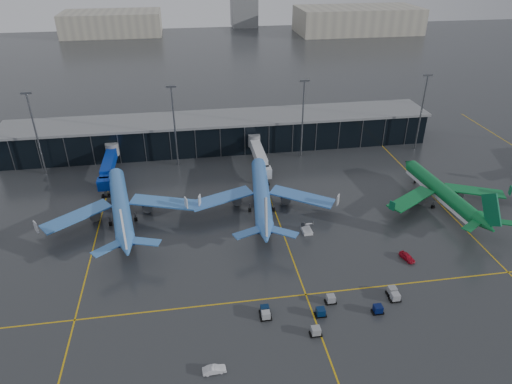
{
  "coord_description": "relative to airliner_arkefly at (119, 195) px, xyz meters",
  "views": [
    {
      "loc": [
        -10.97,
        -82.88,
        63.37
      ],
      "look_at": [
        5.0,
        18.0,
        6.0
      ],
      "focal_mm": 32.0,
      "sensor_mm": 36.0,
      "label": 1
    }
  ],
  "objects": [
    {
      "name": "mobile_airstair",
      "position": [
        45.2,
        -13.37,
        -6.23
      ],
      "size": [
        2.35,
        3.3,
        3.45
      ],
      "rotation": [
        0.0,
        0.0,
        0.05
      ],
      "color": "silver",
      "rests_on": "ground"
    },
    {
      "name": "service_van_red",
      "position": [
        64.66,
        -27.41,
        -6.29
      ],
      "size": [
        2.75,
        4.44,
        1.41
      ],
      "primitive_type": "imported",
      "rotation": [
        0.0,
        0.0,
        0.28
      ],
      "color": "#B20D21",
      "rests_on": "ground"
    },
    {
      "name": "service_van_white",
      "position": [
        19.59,
        -51.05,
        -6.36
      ],
      "size": [
        3.99,
        1.6,
        1.29
      ],
      "primitive_type": "imported",
      "rotation": [
        0.0,
        0.0,
        1.63
      ],
      "color": "silver",
      "rests_on": "ground"
    },
    {
      "name": "jet_bridges",
      "position": [
        -5.63,
        22.91,
        -2.45
      ],
      "size": [
        94.0,
        27.5,
        7.2
      ],
      "color": "#595B60",
      "rests_on": "ground"
    },
    {
      "name": "terminal_pier",
      "position": [
        29.37,
        41.92,
        -1.58
      ],
      "size": [
        142.0,
        17.0,
        10.7
      ],
      "color": "black",
      "rests_on": "ground"
    },
    {
      "name": "taxi_lines",
      "position": [
        39.37,
        -9.47,
        -6.99
      ],
      "size": [
        220.0,
        120.0,
        0.02
      ],
      "color": "gold",
      "rests_on": "ground"
    },
    {
      "name": "baggage_carts",
      "position": [
        43.5,
        -40.43,
        -6.24
      ],
      "size": [
        28.64,
        9.63,
        1.7
      ],
      "color": "black",
      "rests_on": "ground"
    },
    {
      "name": "flood_masts",
      "position": [
        34.37,
        29.92,
        6.81
      ],
      "size": [
        203.0,
        0.5,
        25.5
      ],
      "color": "#595B60",
      "rests_on": "ground"
    },
    {
      "name": "airliner_aer_lingus",
      "position": [
        83.93,
        -5.45,
        -0.72
      ],
      "size": [
        38.88,
        43.48,
        12.57
      ],
      "primitive_type": null,
      "rotation": [
        0.0,
        0.0,
        0.08
      ],
      "color": "#0C6B31",
      "rests_on": "ground"
    },
    {
      "name": "ground",
      "position": [
        29.37,
        -20.08,
        -7.0
      ],
      "size": [
        600.0,
        600.0,
        0.0
      ],
      "primitive_type": "plane",
      "color": "#282B2D",
      "rests_on": "ground"
    },
    {
      "name": "airliner_arkefly",
      "position": [
        0.0,
        0.0,
        0.0
      ],
      "size": [
        46.98,
        51.54,
        14.0
      ],
      "primitive_type": null,
      "rotation": [
        0.0,
        0.0,
        0.17
      ],
      "color": "#3C78C6",
      "rests_on": "ground"
    },
    {
      "name": "distant_hangars",
      "position": [
        79.31,
        250.0,
        1.79
      ],
      "size": [
        260.0,
        71.0,
        22.0
      ],
      "color": "#B2AD99",
      "rests_on": "ground"
    },
    {
      "name": "airliner_klm_near",
      "position": [
        36.15,
        0.19,
        0.01
      ],
      "size": [
        45.24,
        50.1,
        14.03
      ],
      "primitive_type": null,
      "rotation": [
        0.0,
        0.0,
        -0.12
      ],
      "color": "#3C74C5",
      "rests_on": "ground"
    }
  ]
}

